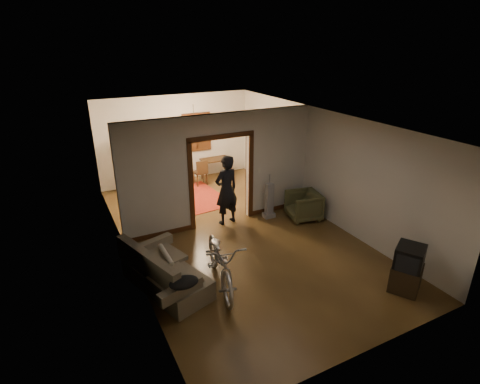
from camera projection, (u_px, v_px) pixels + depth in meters
floor at (234, 233)px, 9.13m from camera, size 5.00×8.50×0.01m
ceiling at (234, 119)px, 8.06m from camera, size 5.00×8.50×0.01m
wall_back at (176, 139)px, 12.09m from camera, size 5.00×0.02×2.80m
wall_left at (123, 199)px, 7.54m from camera, size 0.02×8.50×2.80m
wall_right at (321, 164)px, 9.65m from camera, size 0.02×8.50×2.80m
partition_wall at (221, 170)px, 9.21m from camera, size 5.00×0.14×2.80m
door_casing at (221, 181)px, 9.33m from camera, size 1.74×0.20×2.32m
far_window at (197, 132)px, 12.30m from camera, size 0.98×0.06×1.28m
chandelier at (194, 119)px, 10.29m from camera, size 0.24×0.24×0.24m
light_switch at (259, 170)px, 9.65m from camera, size 0.08×0.01×0.12m
sofa at (166, 268)px, 6.99m from camera, size 1.37×2.04×0.86m
rolled_paper at (166, 255)px, 7.24m from camera, size 0.09×0.76×0.09m
jacket at (184, 282)px, 6.16m from camera, size 0.50×0.37×0.14m
bicycle at (220, 260)px, 7.05m from camera, size 1.11×2.12×1.06m
armchair at (303, 206)px, 9.75m from camera, size 0.95×0.93×0.73m
tv_stand at (406, 278)px, 7.01m from camera, size 0.74×0.72×0.51m
crt_tv at (410, 258)px, 6.84m from camera, size 0.70×0.68×0.46m
vacuum at (269, 201)px, 9.78m from camera, size 0.34×0.30×0.95m
person at (226, 190)px, 9.32m from camera, size 0.72×0.54×1.80m
oriental_rug at (192, 198)px, 11.13m from camera, size 1.90×2.39×0.02m
locker at (147, 163)px, 11.45m from camera, size 0.97×0.74×1.73m
globe at (143, 128)px, 11.04m from camera, size 0.29×0.29×0.29m
desk at (216, 169)px, 12.54m from camera, size 1.02×0.70×0.70m
desk_chair at (200, 172)px, 12.00m from camera, size 0.43×0.43×0.85m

